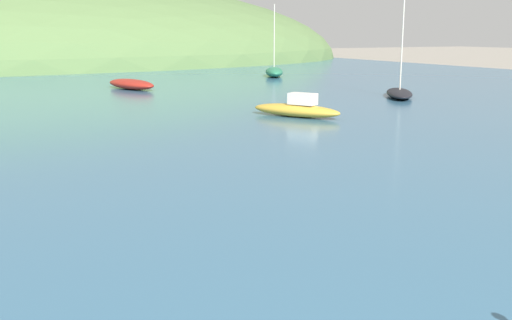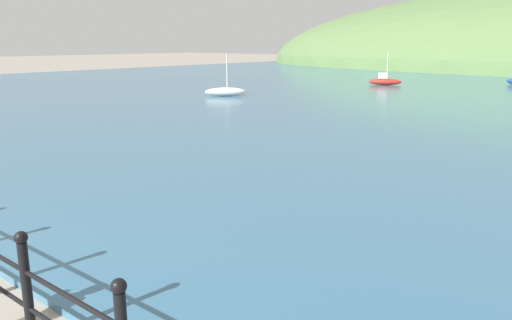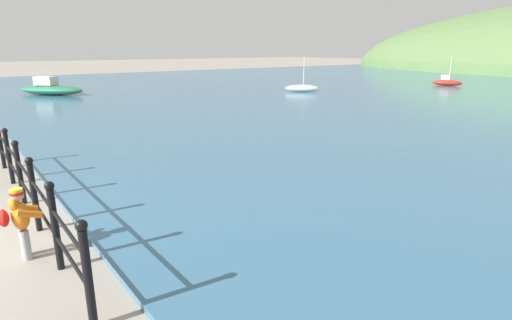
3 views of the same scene
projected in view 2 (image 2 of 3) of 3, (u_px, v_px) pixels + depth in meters
boat_far_left at (385, 81)px, 32.86m from camera, size 2.13×1.34×2.11m
boat_green_fishing at (225, 91)px, 26.13m from camera, size 1.83×1.94×2.16m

